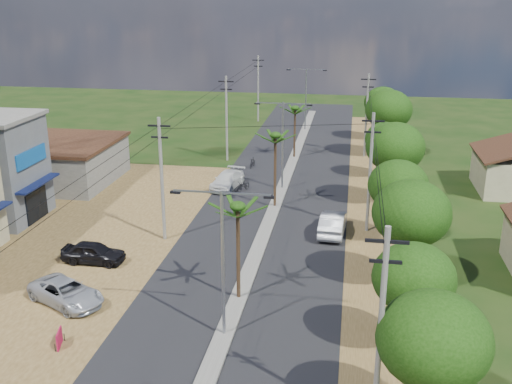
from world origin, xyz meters
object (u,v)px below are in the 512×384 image
car_silver_mid (333,223)px  roadside_sign (59,339)px  car_parked_silver (66,293)px  car_parked_dark (94,253)px  car_white_far (227,180)px

car_silver_mid → roadside_sign: size_ratio=4.67×
car_parked_silver → car_parked_dark: bearing=35.0°
car_silver_mid → car_white_far: bearing=-40.1°
car_white_far → car_parked_silver: (-4.66, -22.72, -0.04)m
car_silver_mid → car_parked_dark: bearing=30.1°
car_parked_dark → roadside_sign: 9.96m
car_white_far → roadside_sign: size_ratio=4.66×
car_parked_silver → car_parked_dark: car_parked_dark is taller
car_white_far → roadside_sign: (-3.00, -26.92, -0.27)m
car_white_far → car_parked_silver: size_ratio=1.02×
car_parked_dark → car_silver_mid: bearing=-63.1°
roadside_sign → car_parked_dark: bearing=89.1°
car_white_far → car_parked_silver: bearing=-92.1°
car_silver_mid → car_white_far: car_silver_mid is taller
car_parked_dark → roadside_sign: car_parked_dark is taller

